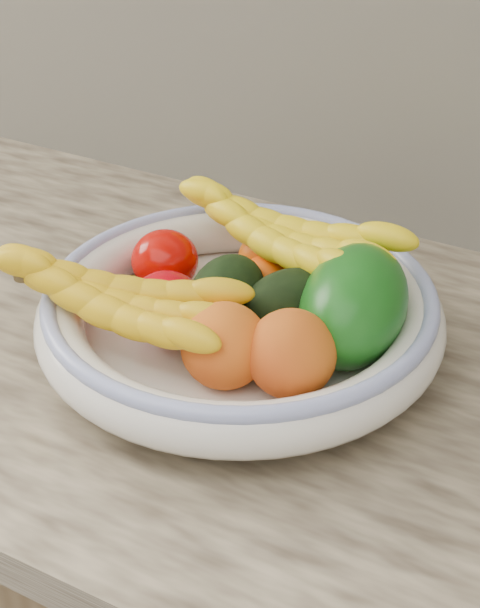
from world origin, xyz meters
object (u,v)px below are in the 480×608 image
banana_bunch_front (114,305)px  banana_bunch_back (281,241)px  green_mango (354,305)px  fruit_bowl (240,314)px

banana_bunch_front → banana_bunch_back: bearing=54.9°
green_mango → banana_bunch_back: green_mango is taller
fruit_bowl → green_mango: (0.10, 0.03, 0.03)m
fruit_bowl → banana_bunch_back: 0.09m
banana_bunch_back → banana_bunch_front: (-0.08, -0.17, -0.01)m
green_mango → banana_bunch_front: (-0.19, -0.11, 0.01)m
fruit_bowl → green_mango: green_mango is taller
green_mango → fruit_bowl: bearing=-177.8°
fruit_bowl → banana_bunch_back: banana_bunch_back is taller
green_mango → banana_bunch_back: (-0.10, 0.06, 0.01)m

